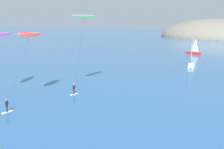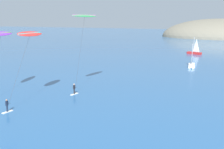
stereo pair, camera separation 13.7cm
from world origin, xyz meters
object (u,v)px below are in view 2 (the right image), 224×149
(sailboat_near, at_px, (192,64))
(kitesurfer_purple, at_px, (0,38))
(kitesurfer_red, at_px, (28,39))
(sailboat_far, at_px, (194,52))
(kitesurfer_green, at_px, (84,21))

(sailboat_near, distance_m, kitesurfer_purple, 45.01)
(kitesurfer_red, xyz_separation_m, kitesurfer_purple, (-6.29, 0.90, -0.14))
(sailboat_far, relative_size, kitesurfer_red, 0.58)
(kitesurfer_red, distance_m, kitesurfer_green, 9.61)
(sailboat_near, xyz_separation_m, kitesurfer_red, (-16.03, -39.11, 8.35))
(kitesurfer_green, bearing_deg, kitesurfer_purple, -143.57)
(kitesurfer_red, relative_size, kitesurfer_green, 0.81)
(kitesurfer_green, bearing_deg, sailboat_near, 68.48)
(sailboat_far, bearing_deg, kitesurfer_red, -100.62)
(sailboat_near, height_order, kitesurfer_purple, kitesurfer_purple)
(sailboat_near, relative_size, kitesurfer_purple, 0.61)
(kitesurfer_purple, bearing_deg, sailboat_far, 73.95)
(sailboat_near, xyz_separation_m, sailboat_far, (-3.78, 26.21, 0.00))
(sailboat_far, relative_size, kitesurfer_green, 0.47)
(kitesurfer_red, xyz_separation_m, kitesurfer_green, (3.94, 8.45, 2.29))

